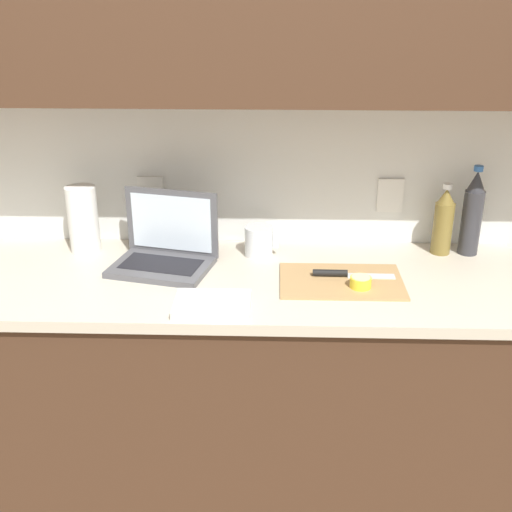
{
  "coord_description": "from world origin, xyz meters",
  "views": [
    {
      "loc": [
        0.25,
        -1.85,
        1.76
      ],
      "look_at": [
        0.19,
        -0.01,
        0.97
      ],
      "focal_mm": 45.0,
      "sensor_mm": 36.0,
      "label": 1
    }
  ],
  "objects_px": {
    "cutting_board": "(341,281)",
    "bottle_oil_tall": "(472,214)",
    "lemon_half_cut": "(361,282)",
    "knife": "(340,273)",
    "laptop": "(166,249)",
    "measuring_cup": "(259,241)",
    "paper_towel_roll": "(83,220)",
    "bottle_green_soda": "(443,222)"
  },
  "relations": [
    {
      "from": "cutting_board",
      "to": "bottle_oil_tall",
      "type": "height_order",
      "value": "bottle_oil_tall"
    },
    {
      "from": "lemon_half_cut",
      "to": "knife",
      "type": "bearing_deg",
      "value": 125.49
    },
    {
      "from": "laptop",
      "to": "lemon_half_cut",
      "type": "bearing_deg",
      "value": -1.83
    },
    {
      "from": "cutting_board",
      "to": "measuring_cup",
      "type": "distance_m",
      "value": 0.34
    },
    {
      "from": "laptop",
      "to": "paper_towel_roll",
      "type": "relative_size",
      "value": 1.54
    },
    {
      "from": "knife",
      "to": "bottle_oil_tall",
      "type": "relative_size",
      "value": 0.84
    },
    {
      "from": "cutting_board",
      "to": "measuring_cup",
      "type": "bearing_deg",
      "value": 141.5
    },
    {
      "from": "knife",
      "to": "lemon_half_cut",
      "type": "relative_size",
      "value": 3.97
    },
    {
      "from": "laptop",
      "to": "bottle_green_soda",
      "type": "height_order",
      "value": "bottle_green_soda"
    },
    {
      "from": "knife",
      "to": "measuring_cup",
      "type": "bearing_deg",
      "value": 146.47
    },
    {
      "from": "cutting_board",
      "to": "knife",
      "type": "bearing_deg",
      "value": 95.74
    },
    {
      "from": "lemon_half_cut",
      "to": "bottle_oil_tall",
      "type": "bearing_deg",
      "value": 36.48
    },
    {
      "from": "measuring_cup",
      "to": "lemon_half_cut",
      "type": "bearing_deg",
      "value": -39.11
    },
    {
      "from": "cutting_board",
      "to": "knife",
      "type": "relative_size",
      "value": 1.47
    },
    {
      "from": "lemon_half_cut",
      "to": "bottle_oil_tall",
      "type": "height_order",
      "value": "bottle_oil_tall"
    },
    {
      "from": "knife",
      "to": "bottle_oil_tall",
      "type": "distance_m",
      "value": 0.53
    },
    {
      "from": "laptop",
      "to": "lemon_half_cut",
      "type": "relative_size",
      "value": 5.48
    },
    {
      "from": "laptop",
      "to": "measuring_cup",
      "type": "xyz_separation_m",
      "value": [
        0.31,
        0.09,
        -0.01
      ]
    },
    {
      "from": "bottle_oil_tall",
      "to": "knife",
      "type": "bearing_deg",
      "value": -154.52
    },
    {
      "from": "paper_towel_roll",
      "to": "laptop",
      "type": "bearing_deg",
      "value": -19.92
    },
    {
      "from": "laptop",
      "to": "bottle_green_soda",
      "type": "distance_m",
      "value": 0.95
    },
    {
      "from": "paper_towel_roll",
      "to": "measuring_cup",
      "type": "bearing_deg",
      "value": -1.58
    },
    {
      "from": "paper_towel_roll",
      "to": "lemon_half_cut",
      "type": "bearing_deg",
      "value": -16.62
    },
    {
      "from": "lemon_half_cut",
      "to": "cutting_board",
      "type": "bearing_deg",
      "value": 138.01
    },
    {
      "from": "laptop",
      "to": "paper_towel_roll",
      "type": "distance_m",
      "value": 0.32
    },
    {
      "from": "knife",
      "to": "laptop",
      "type": "bearing_deg",
      "value": 172.11
    },
    {
      "from": "bottle_oil_tall",
      "to": "cutting_board",
      "type": "bearing_deg",
      "value": -151.28
    },
    {
      "from": "lemon_half_cut",
      "to": "bottle_green_soda",
      "type": "xyz_separation_m",
      "value": [
        0.31,
        0.3,
        0.09
      ]
    },
    {
      "from": "bottle_green_soda",
      "to": "bottle_oil_tall",
      "type": "xyz_separation_m",
      "value": [
        0.09,
        -0.0,
        0.03
      ]
    },
    {
      "from": "bottle_oil_tall",
      "to": "paper_towel_roll",
      "type": "relative_size",
      "value": 1.34
    },
    {
      "from": "bottle_oil_tall",
      "to": "paper_towel_roll",
      "type": "distance_m",
      "value": 1.33
    },
    {
      "from": "bottle_green_soda",
      "to": "bottle_oil_tall",
      "type": "bearing_deg",
      "value": -0.0
    },
    {
      "from": "laptop",
      "to": "measuring_cup",
      "type": "relative_size",
      "value": 3.11
    },
    {
      "from": "knife",
      "to": "bottle_oil_tall",
      "type": "height_order",
      "value": "bottle_oil_tall"
    },
    {
      "from": "lemon_half_cut",
      "to": "bottle_green_soda",
      "type": "distance_m",
      "value": 0.44
    },
    {
      "from": "cutting_board",
      "to": "lemon_half_cut",
      "type": "bearing_deg",
      "value": -41.99
    },
    {
      "from": "bottle_green_soda",
      "to": "paper_towel_roll",
      "type": "bearing_deg",
      "value": -178.89
    },
    {
      "from": "bottle_green_soda",
      "to": "paper_towel_roll",
      "type": "height_order",
      "value": "bottle_green_soda"
    },
    {
      "from": "measuring_cup",
      "to": "paper_towel_roll",
      "type": "distance_m",
      "value": 0.61
    },
    {
      "from": "lemon_half_cut",
      "to": "paper_towel_roll",
      "type": "xyz_separation_m",
      "value": [
        -0.92,
        0.28,
        0.09
      ]
    },
    {
      "from": "cutting_board",
      "to": "paper_towel_roll",
      "type": "distance_m",
      "value": 0.91
    },
    {
      "from": "laptop",
      "to": "knife",
      "type": "relative_size",
      "value": 1.38
    }
  ]
}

